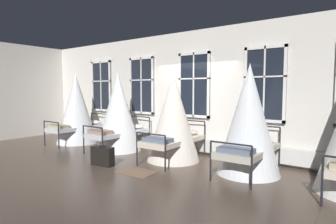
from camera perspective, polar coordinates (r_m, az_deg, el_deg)
The scene contains 9 objects.
ground at distance 6.98m, azimuth -0.03°, elevation -10.03°, with size 23.45×23.45×0.00m, color #4C3D33.
back_wall_with_windows at distance 7.85m, azimuth 5.71°, elevation 4.07°, with size 12.73×0.10×3.39m, color silver.
window_bank at distance 7.78m, azimuth 5.22°, elevation -0.64°, with size 8.72×0.10×2.71m.
cot_first at distance 9.70m, azimuth -18.18°, elevation 0.45°, with size 1.32×1.87×2.28m.
cot_second at distance 8.21m, azimuth -10.14°, elevation -0.14°, with size 1.32×1.88×2.26m.
cot_third at distance 6.92m, azimuth 1.10°, elevation -1.29°, with size 1.32×1.88×2.18m.
cot_fourth at distance 6.04m, azimuth 16.18°, elevation -1.74°, with size 1.32×1.86×2.31m.
rug_third at distance 6.14m, azimuth -6.50°, elevation -12.08°, with size 0.80×0.56×0.01m, color brown.
suitcase_dark at distance 6.73m, azimuth -13.24°, elevation -8.75°, with size 0.58×0.28×0.47m.
Camera 1 is at (4.02, -5.43, 1.76)m, focal length 29.83 mm.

